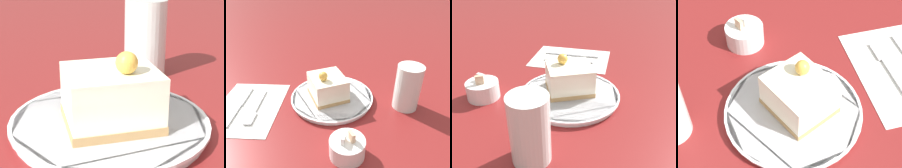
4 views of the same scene
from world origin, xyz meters
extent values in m
plane|color=maroon|center=(0.00, 0.00, 0.00)|extent=(4.00, 4.00, 0.00)
cylinder|color=white|center=(0.02, -0.03, 0.01)|extent=(0.24, 0.24, 0.01)
cylinder|color=white|center=(0.02, -0.03, 0.01)|extent=(0.25, 0.25, 0.00)
cube|color=#AD8451|center=(0.03, -0.03, 0.02)|extent=(0.12, 0.13, 0.01)
cube|color=white|center=(0.03, -0.03, 0.05)|extent=(0.12, 0.13, 0.06)
sphere|color=#EFB747|center=(0.04, -0.01, 0.10)|extent=(0.03, 0.03, 0.03)
cylinder|color=silver|center=(-0.19, 0.02, 0.07)|extent=(0.07, 0.07, 0.13)
camera|label=1|loc=(0.44, -0.02, 0.22)|focal=60.00mm
camera|label=2|loc=(0.06, 0.52, 0.39)|focal=35.00mm
camera|label=3|loc=(-0.52, -0.06, 0.34)|focal=40.00mm
camera|label=4|loc=(-0.15, -0.40, 0.56)|focal=60.00mm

